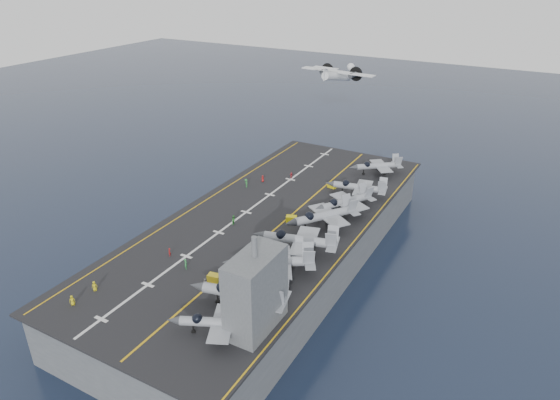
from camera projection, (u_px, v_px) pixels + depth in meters
The scene contains 29 objects.
ground at pixel (271, 261), 107.58m from camera, with size 500.00×500.00×0.00m, color #142135.
hull at pixel (271, 241), 105.40m from camera, with size 36.00×90.00×10.00m, color #56595E.
flight_deck at pixel (271, 220), 103.14m from camera, with size 38.00×92.00×0.40m, color black.
foul_line at pixel (283, 222), 101.73m from camera, with size 0.35×90.00×0.02m, color gold.
landing_centerline at pixel (246, 212), 105.68m from camera, with size 0.50×90.00×0.02m, color silver.
deck_edge_port at pixel (204, 201), 110.50m from camera, with size 0.25×90.00×0.02m, color gold.
deck_edge_stbd at pixel (355, 241), 94.94m from camera, with size 0.25×90.00×0.02m, color gold.
island_superstructure at pixel (255, 283), 69.62m from camera, with size 5.00×10.00×15.00m, color #56595E, non-canonical shape.
fighter_jet_0 at pixel (217, 322), 70.33m from camera, with size 15.33×13.26×4.48m, color gray, non-canonical shape.
fighter_jet_1 at pixel (244, 293), 75.43m from camera, with size 17.71×13.76×5.47m, color #9099A0, non-canonical shape.
fighter_jet_2 at pixel (275, 261), 83.65m from camera, with size 18.76×16.92×5.43m, color gray, non-canonical shape.
fighter_jet_3 at pixel (300, 239), 90.01m from camera, with size 18.17×14.38×5.55m, color #9EA9B1, non-canonical shape.
fighter_jet_4 at pixel (325, 215), 98.72m from camera, with size 17.68×18.88×5.46m, color #969CA6, non-canonical shape.
fighter_jet_5 at pixel (346, 201), 104.80m from camera, with size 15.81×17.43×5.04m, color #9EA5AF, non-canonical shape.
fighter_jet_6 at pixel (359, 187), 111.66m from camera, with size 15.39×11.69×4.83m, color gray, non-canonical shape.
fighter_jet_8 at pixel (378, 165), 123.64m from camera, with size 15.86×15.16×4.60m, color gray, non-canonical shape.
tow_cart_a at pixel (214, 278), 82.82m from camera, with size 2.25×1.66×1.23m, color yellow, non-canonical shape.
tow_cart_b at pixel (291, 219), 101.57m from camera, with size 2.49×2.04×1.29m, color yellow, non-canonical shape.
tow_cart_c at pixel (332, 185), 116.91m from camera, with size 2.15×1.58×1.18m, color #D2BE0B, non-canonical shape.
crew_0 at pixel (94, 286), 80.34m from camera, with size 1.19×1.22×1.71m, color gold.
crew_1 at pixel (169, 252), 89.78m from camera, with size 0.92×1.11×1.59m, color #B21919.
crew_2 at pixel (234, 220), 100.49m from camera, with size 0.84×1.22×1.97m, color #2B892E.
crew_3 at pixel (246, 183), 117.02m from camera, with size 1.43×1.38×1.99m, color #2D8B39.
crew_4 at pixel (291, 175), 121.71m from camera, with size 1.15×1.14×1.62m, color #B3232D.
crew_5 at pixel (263, 179), 119.88m from camera, with size 0.84×1.09×1.62m, color #B21919.
crew_6 at pixel (186, 264), 85.99m from camera, with size 1.31×1.38×1.92m, color green.
crew_7 at pixel (205, 283), 81.10m from camera, with size 1.06×0.79×1.62m, color silver.
transport_plane at pixel (337, 76), 149.32m from camera, with size 25.20×18.43×5.61m, color silver, non-canonical shape.
crew_8 at pixel (72, 300), 76.96m from camera, with size 1.19×1.22×1.71m, color gold.
Camera 1 is at (46.05, -78.66, 58.68)m, focal length 32.00 mm.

